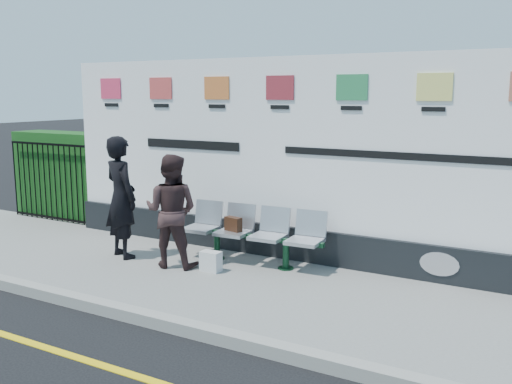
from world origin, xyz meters
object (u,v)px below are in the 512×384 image
woman_left (121,197)px  woman_right (171,211)px  billboard (282,172)px  bench (250,248)px

woman_left → woman_right: bearing=-160.2°
billboard → bench: (-0.20, -0.59, -1.07)m
woman_left → woman_right: size_ratio=1.13×
billboard → woman_right: size_ratio=4.91×
bench → woman_left: 2.11m
billboard → woman_right: bearing=-132.4°
bench → billboard: bearing=67.9°
billboard → woman_right: 1.75m
bench → woman_left: woman_left is taller
bench → woman_right: (-0.93, -0.65, 0.58)m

